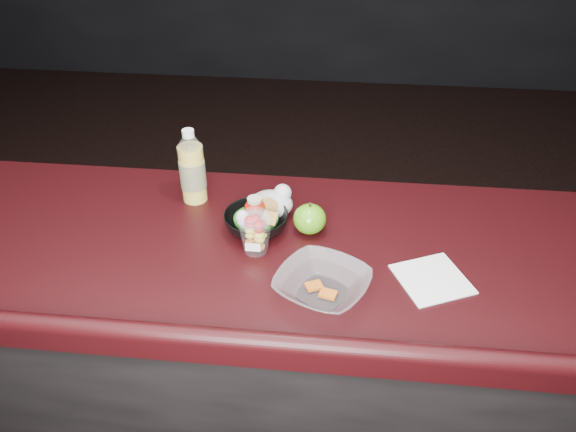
% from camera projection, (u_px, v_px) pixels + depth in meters
% --- Properties ---
extents(counter, '(4.06, 0.71, 1.02)m').
position_uv_depth(counter, '(235.00, 367.00, 1.80)').
color(counter, black).
rests_on(counter, ground).
extents(lemonade_bottle, '(0.08, 0.08, 0.23)m').
position_uv_depth(lemonade_bottle, '(192.00, 171.00, 1.62)').
color(lemonade_bottle, yellow).
rests_on(lemonade_bottle, counter).
extents(fruit_cup, '(0.09, 0.09, 0.13)m').
position_uv_depth(fruit_cup, '(255.00, 231.00, 1.44)').
color(fruit_cup, white).
rests_on(fruit_cup, counter).
extents(green_apple, '(0.09, 0.09, 0.09)m').
position_uv_depth(green_apple, '(310.00, 219.00, 1.52)').
color(green_apple, '#49840F').
rests_on(green_apple, counter).
extents(plastic_bag, '(0.12, 0.10, 0.09)m').
position_uv_depth(plastic_bag, '(273.00, 203.00, 1.59)').
color(plastic_bag, silver).
rests_on(plastic_bag, counter).
extents(snack_bowl, '(0.22, 0.22, 0.10)m').
position_uv_depth(snack_bowl, '(256.00, 220.00, 1.53)').
color(snack_bowl, black).
rests_on(snack_bowl, counter).
extents(takeout_bowl, '(0.29, 0.29, 0.05)m').
position_uv_depth(takeout_bowl, '(322.00, 285.00, 1.33)').
color(takeout_bowl, silver).
rests_on(takeout_bowl, counter).
extents(paper_napkin, '(0.21, 0.21, 0.00)m').
position_uv_depth(paper_napkin, '(432.00, 279.00, 1.38)').
color(paper_napkin, white).
rests_on(paper_napkin, counter).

